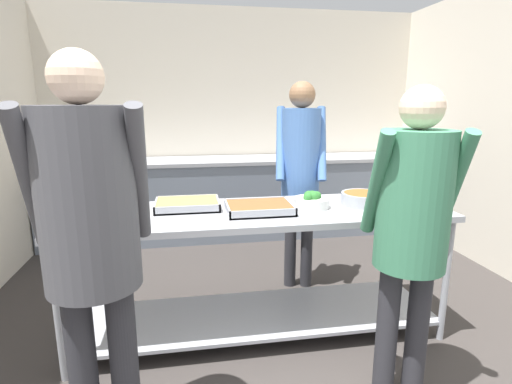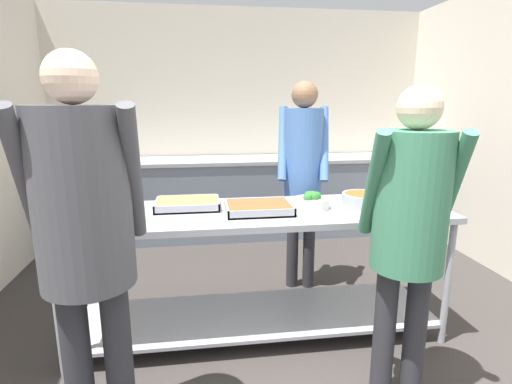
{
  "view_description": "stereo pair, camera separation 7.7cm",
  "coord_description": "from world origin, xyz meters",
  "views": [
    {
      "loc": [
        -0.59,
        -1.16,
        1.58
      ],
      "look_at": [
        -0.14,
        1.44,
        0.98
      ],
      "focal_mm": 28.0,
      "sensor_mm": 36.0,
      "label": 1
    },
    {
      "loc": [
        -0.51,
        -1.17,
        1.58
      ],
      "look_at": [
        -0.14,
        1.44,
        0.98
      ],
      "focal_mm": 28.0,
      "sensor_mm": 36.0,
      "label": 2
    }
  ],
  "objects": [
    {
      "name": "serving_counter",
      "position": [
        -0.14,
        1.34,
        0.6
      ],
      "size": [
        2.5,
        0.73,
        0.88
      ],
      "color": "#9EA0A8",
      "rests_on": "ground_plane"
    },
    {
      "name": "water_bottle",
      "position": [
        1.83,
        3.49,
        1.04
      ],
      "size": [
        0.07,
        0.07,
        0.24
      ],
      "color": "silver",
      "rests_on": "back_counter"
    },
    {
      "name": "wall_rear",
      "position": [
        0.0,
        3.79,
        1.32
      ],
      "size": [
        4.57,
        0.06,
        2.65
      ],
      "color": "beige",
      "rests_on": "ground_plane"
    },
    {
      "name": "serving_tray_roast",
      "position": [
        -0.6,
        1.46,
        0.9
      ],
      "size": [
        0.42,
        0.31,
        0.05
      ],
      "color": "#9EA0A8",
      "rests_on": "serving_counter"
    },
    {
      "name": "serving_tray_vegetables",
      "position": [
        -0.14,
        1.3,
        0.9
      ],
      "size": [
        0.42,
        0.33,
        0.05
      ],
      "color": "#9EA0A8",
      "rests_on": "serving_counter"
    },
    {
      "name": "back_counter",
      "position": [
        0.0,
        3.42,
        0.47
      ],
      "size": [
        4.41,
        0.65,
        0.93
      ],
      "color": "slate",
      "rests_on": "ground_plane"
    },
    {
      "name": "guest_serving_right",
      "position": [
        0.51,
        0.6,
        1.02
      ],
      "size": [
        0.5,
        0.39,
        1.66
      ],
      "color": "#2D2D33",
      "rests_on": "ground_plane"
    },
    {
      "name": "guest_serving_left",
      "position": [
        -0.99,
        0.51,
        1.09
      ],
      "size": [
        0.51,
        0.39,
        1.77
      ],
      "color": "#2D2D33",
      "rests_on": "ground_plane"
    },
    {
      "name": "sauce_pan",
      "position": [
        0.6,
        1.35,
        0.92
      ],
      "size": [
        0.44,
        0.3,
        0.08
      ],
      "color": "#9EA0A8",
      "rests_on": "serving_counter"
    },
    {
      "name": "cook_behind_counter",
      "position": [
        0.33,
        1.98,
        1.09
      ],
      "size": [
        0.47,
        0.41,
        1.73
      ],
      "color": "#2D2D33",
      "rests_on": "ground_plane"
    },
    {
      "name": "plate_stack",
      "position": [
        -0.97,
        1.12,
        0.9
      ],
      "size": [
        0.25,
        0.25,
        0.05
      ],
      "color": "white",
      "rests_on": "serving_counter"
    },
    {
      "name": "broccoli_bowl",
      "position": [
        0.22,
        1.34,
        0.92
      ],
      "size": [
        0.24,
        0.24,
        0.11
      ],
      "color": "silver",
      "rests_on": "serving_counter"
    }
  ]
}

